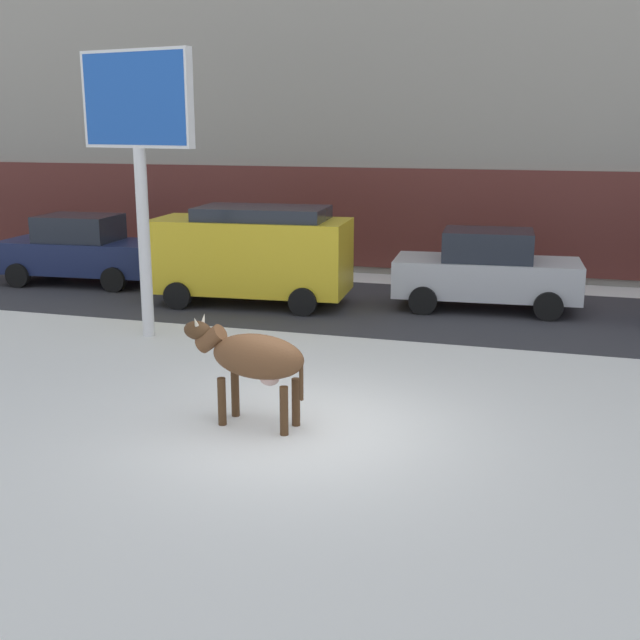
{
  "coord_description": "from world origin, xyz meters",
  "views": [
    {
      "loc": [
        3.31,
        -10.11,
        4.19
      ],
      "look_at": [
        -0.31,
        1.94,
        1.1
      ],
      "focal_mm": 44.92,
      "sensor_mm": 36.0,
      "label": 1
    }
  ],
  "objects_px": {
    "billboard": "(137,117)",
    "car_silver_sedan": "(487,270)",
    "car_yellow_van": "(252,252)",
    "cow_brown": "(254,358)",
    "car_navy_sedan": "(81,250)"
  },
  "relations": [
    {
      "from": "cow_brown",
      "to": "car_navy_sedan",
      "type": "xyz_separation_m",
      "value": [
        -8.27,
        8.46,
        -0.09
      ]
    },
    {
      "from": "billboard",
      "to": "car_silver_sedan",
      "type": "bearing_deg",
      "value": 35.02
    },
    {
      "from": "car_navy_sedan",
      "to": "car_yellow_van",
      "type": "relative_size",
      "value": 0.91
    },
    {
      "from": "billboard",
      "to": "car_navy_sedan",
      "type": "xyz_separation_m",
      "value": [
        -4.39,
        4.44,
        -3.41
      ]
    },
    {
      "from": "billboard",
      "to": "car_yellow_van",
      "type": "relative_size",
      "value": 1.18
    },
    {
      "from": "cow_brown",
      "to": "billboard",
      "type": "height_order",
      "value": "billboard"
    },
    {
      "from": "cow_brown",
      "to": "car_yellow_van",
      "type": "bearing_deg",
      "value": 111.56
    },
    {
      "from": "car_yellow_van",
      "to": "car_silver_sedan",
      "type": "bearing_deg",
      "value": 10.95
    },
    {
      "from": "cow_brown",
      "to": "billboard",
      "type": "relative_size",
      "value": 0.35
    },
    {
      "from": "car_navy_sedan",
      "to": "car_yellow_van",
      "type": "height_order",
      "value": "car_yellow_van"
    },
    {
      "from": "billboard",
      "to": "car_silver_sedan",
      "type": "distance_m",
      "value": 8.45
    },
    {
      "from": "cow_brown",
      "to": "car_navy_sedan",
      "type": "relative_size",
      "value": 0.45
    },
    {
      "from": "billboard",
      "to": "car_yellow_van",
      "type": "bearing_deg",
      "value": 74.41
    },
    {
      "from": "cow_brown",
      "to": "car_navy_sedan",
      "type": "distance_m",
      "value": 11.83
    },
    {
      "from": "cow_brown",
      "to": "car_yellow_van",
      "type": "height_order",
      "value": "car_yellow_van"
    }
  ]
}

